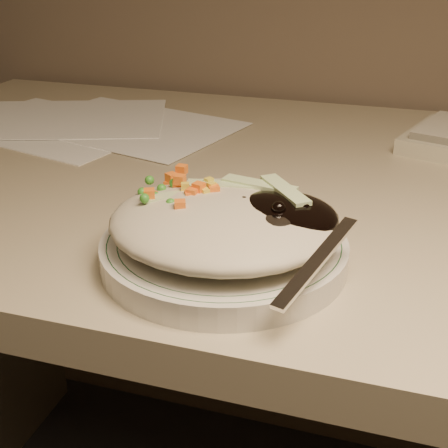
% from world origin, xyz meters
% --- Properties ---
extents(desk, '(1.40, 0.70, 0.74)m').
position_xyz_m(desk, '(0.00, 1.38, 0.54)').
color(desk, tan).
rests_on(desk, ground).
extents(plate, '(0.21, 0.21, 0.02)m').
position_xyz_m(plate, '(-0.09, 1.15, 0.75)').
color(plate, silver).
rests_on(plate, desk).
extents(plate_rim, '(0.20, 0.20, 0.00)m').
position_xyz_m(plate_rim, '(-0.09, 1.15, 0.76)').
color(plate_rim, '#144723').
rests_on(plate_rim, plate).
extents(meal, '(0.21, 0.19, 0.05)m').
position_xyz_m(meal, '(-0.09, 1.15, 0.78)').
color(meal, '#AFA78E').
rests_on(meal, plate).
extents(papers, '(0.46, 0.32, 0.00)m').
position_xyz_m(papers, '(-0.42, 1.49, 0.74)').
color(papers, white).
rests_on(papers, desk).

